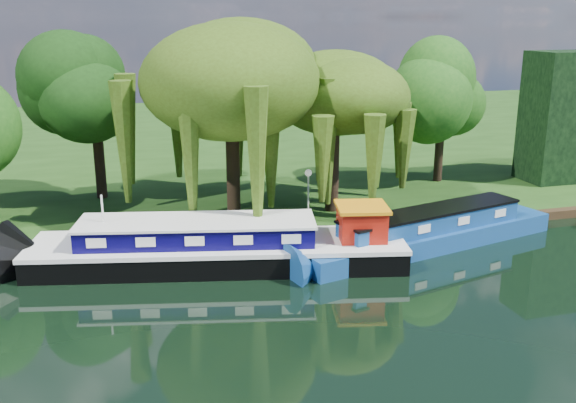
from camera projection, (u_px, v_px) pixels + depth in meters
name	position (u px, v px, depth m)	size (l,w,h in m)	color
ground	(382.00, 314.00, 23.41)	(120.00, 120.00, 0.00)	black
far_bank	(219.00, 141.00, 54.77)	(120.00, 52.00, 0.45)	#18370F
dutch_barge	(222.00, 247.00, 27.76)	(16.53, 6.99, 3.40)	black
narrowboat	(430.00, 233.00, 29.97)	(13.82, 5.55, 1.99)	navy
willow_left	(231.00, 82.00, 31.84)	(7.90, 7.90, 9.47)	black
willow_right	(334.00, 108.00, 32.93)	(6.16, 6.16, 7.50)	black
tree_far_mid	(94.00, 95.00, 35.26)	(5.20, 5.20, 8.51)	black
tree_far_right	(443.00, 97.00, 39.18)	(4.67, 4.67, 7.65)	black
conifer_hedge	(573.00, 116.00, 40.10)	(6.00, 3.00, 8.00)	black
lamppost	(308.00, 181.00, 32.57)	(0.36, 0.36, 2.56)	silver
mooring_posts	(301.00, 222.00, 30.77)	(19.16, 0.16, 1.00)	silver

